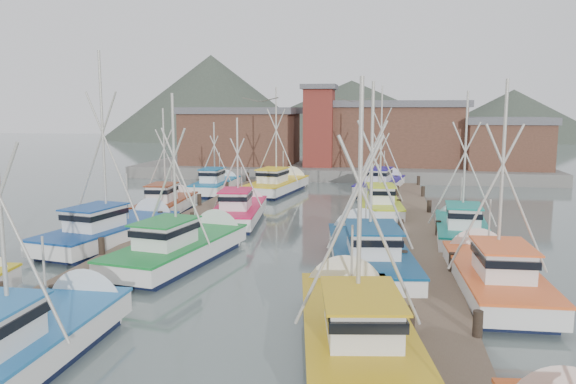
% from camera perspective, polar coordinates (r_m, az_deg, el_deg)
% --- Properties ---
extents(ground, '(260.00, 260.00, 0.00)m').
position_cam_1_polar(ground, '(27.33, -1.23, -6.85)').
color(ground, '#546563').
rests_on(ground, ground).
extents(dock_left, '(2.30, 46.00, 1.50)m').
position_cam_1_polar(dock_left, '(33.03, -11.84, -3.97)').
color(dock_left, brown).
rests_on(dock_left, ground).
extents(dock_right, '(2.30, 46.00, 1.50)m').
position_cam_1_polar(dock_right, '(30.74, 13.25, -4.94)').
color(dock_right, brown).
rests_on(dock_right, ground).
extents(quay, '(44.00, 16.00, 1.20)m').
position_cam_1_polar(quay, '(63.40, 5.37, 2.39)').
color(quay, slate).
rests_on(quay, ground).
extents(shed_left, '(12.72, 8.48, 6.20)m').
position_cam_1_polar(shed_left, '(63.03, -4.80, 5.77)').
color(shed_left, brown).
rests_on(shed_left, quay).
extents(shed_center, '(14.84, 9.54, 6.90)m').
position_cam_1_polar(shed_center, '(62.90, 10.91, 5.96)').
color(shed_center, brown).
rests_on(shed_center, quay).
extents(shed_right, '(8.48, 6.36, 5.20)m').
position_cam_1_polar(shed_right, '(61.09, 21.32, 4.68)').
color(shed_right, brown).
rests_on(shed_right, quay).
extents(lookout_tower, '(3.60, 3.60, 8.50)m').
position_cam_1_polar(lookout_tower, '(59.31, 3.17, 6.80)').
color(lookout_tower, maroon).
rests_on(lookout_tower, quay).
extents(distant_hills, '(175.00, 140.00, 42.00)m').
position_cam_1_polar(distant_hills, '(149.69, 3.25, 5.62)').
color(distant_hills, '#465042').
rests_on(distant_hills, ground).
extents(boat_0, '(3.54, 9.20, 8.71)m').
position_cam_1_polar(boat_0, '(17.99, -24.96, -13.60)').
color(boat_0, '#0F1733').
rests_on(boat_0, ground).
extents(boat_1, '(4.56, 10.13, 8.96)m').
position_cam_1_polar(boat_1, '(17.57, 6.76, -13.38)').
color(boat_1, '#0F1733').
rests_on(boat_1, ground).
extents(boat_4, '(4.48, 9.86, 8.75)m').
position_cam_1_polar(boat_4, '(27.36, -10.44, -5.49)').
color(boat_4, '#0F1733').
rests_on(boat_4, ground).
extents(boat_5, '(4.65, 10.73, 9.35)m').
position_cam_1_polar(boat_5, '(26.20, 8.10, -6.06)').
color(boat_5, '#0F1733').
rests_on(boat_5, ground).
extents(boat_6, '(4.66, 10.08, 11.02)m').
position_cam_1_polar(boat_6, '(31.96, -17.03, -3.70)').
color(boat_6, '#0F1733').
rests_on(boat_6, ground).
extents(boat_7, '(3.72, 9.24, 9.09)m').
position_cam_1_polar(boat_7, '(23.93, 20.04, -7.88)').
color(boat_7, '#0F1733').
rests_on(boat_7, ground).
extents(boat_8, '(3.66, 9.07, 7.41)m').
position_cam_1_polar(boat_8, '(36.47, -4.91, -1.92)').
color(boat_8, '#0F1733').
rests_on(boat_8, ground).
extents(boat_9, '(3.34, 8.63, 7.65)m').
position_cam_1_polar(boat_9, '(39.05, 9.21, -1.31)').
color(boat_9, '#0F1733').
rests_on(boat_9, ground).
extents(boat_10, '(3.20, 7.99, 7.85)m').
position_cam_1_polar(boat_10, '(39.72, -12.02, -1.22)').
color(boat_10, '#0F1733').
rests_on(boat_10, ground).
extents(boat_11, '(3.55, 8.47, 8.82)m').
position_cam_1_polar(boat_11, '(32.22, 17.16, -3.62)').
color(boat_11, '#0F1733').
rests_on(boat_11, ground).
extents(boat_12, '(4.37, 9.96, 9.91)m').
position_cam_1_polar(boat_12, '(48.97, -0.89, 0.76)').
color(boat_12, '#0F1733').
rests_on(boat_12, ground).
extents(boat_13, '(4.47, 9.88, 10.03)m').
position_cam_1_polar(boat_13, '(49.90, 9.49, 0.79)').
color(boat_13, '#0F1733').
rests_on(boat_13, ground).
extents(boat_14, '(2.86, 8.20, 6.75)m').
position_cam_1_polar(boat_14, '(49.18, -7.22, 0.72)').
color(boat_14, '#0F1733').
rests_on(boat_14, ground).
extents(gull_near, '(1.55, 0.64, 0.24)m').
position_cam_1_polar(gull_near, '(23.50, -2.83, 9.29)').
color(gull_near, gray).
rests_on(gull_near, ground).
extents(gull_far, '(1.55, 0.63, 0.24)m').
position_cam_1_polar(gull_far, '(26.95, 6.65, 9.23)').
color(gull_far, gray).
rests_on(gull_far, ground).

